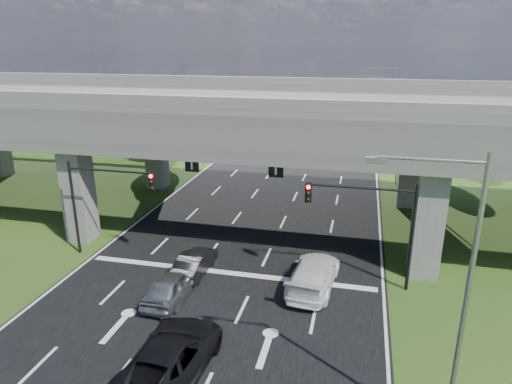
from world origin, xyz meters
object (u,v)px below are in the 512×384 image
at_px(signal_left, 103,193).
at_px(car_trailing, 171,357).
at_px(car_silver, 171,285).
at_px(car_dark, 195,263).
at_px(signal_right, 371,215).
at_px(streetlight_near, 454,285).
at_px(streetlight_beyond, 390,101).
at_px(car_white, 313,274).
at_px(streetlight_far, 397,122).

distance_m(signal_left, car_trailing, 12.66).
xyz_separation_m(car_silver, car_dark, (0.25, 2.82, -0.08)).
relative_size(signal_right, car_silver, 1.34).
height_order(signal_right, signal_left, same).
xyz_separation_m(signal_right, streetlight_near, (2.27, -9.94, 1.66)).
xyz_separation_m(signal_right, streetlight_beyond, (2.27, 36.06, 1.66)).
distance_m(streetlight_near, car_silver, 14.53).
distance_m(streetlight_beyond, car_white, 37.68).
distance_m(signal_left, streetlight_near, 20.56).
height_order(car_dark, car_trailing, car_trailing).
xyz_separation_m(signal_right, signal_left, (-15.65, 0.00, 0.00)).
bearing_deg(car_trailing, signal_left, -45.67).
bearing_deg(car_white, signal_left, 0.66).
bearing_deg(streetlight_near, signal_left, 150.98).
bearing_deg(signal_left, streetlight_beyond, 63.57).
distance_m(streetlight_far, car_silver, 27.21).
height_order(signal_left, streetlight_far, streetlight_far).
xyz_separation_m(signal_left, streetlight_near, (17.92, -9.94, 1.66)).
relative_size(signal_right, streetlight_beyond, 0.60).
height_order(signal_right, streetlight_far, streetlight_far).
xyz_separation_m(signal_right, streetlight_far, (2.27, 20.06, 1.66)).
distance_m(car_dark, car_trailing, 8.48).
relative_size(signal_right, signal_left, 1.00).
distance_m(streetlight_beyond, car_trailing, 46.55).
distance_m(signal_left, streetlight_beyond, 40.30).
distance_m(streetlight_far, car_white, 22.17).
xyz_separation_m(signal_left, car_trailing, (8.07, -9.17, -3.32)).
relative_size(signal_left, car_dark, 1.45).
bearing_deg(streetlight_near, streetlight_far, 90.00).
bearing_deg(streetlight_beyond, car_dark, -107.83).
bearing_deg(streetlight_near, car_white, 119.36).
relative_size(car_silver, car_white, 0.80).
relative_size(car_white, car_trailing, 0.93).
distance_m(streetlight_near, car_white, 11.47).
height_order(streetlight_beyond, car_trailing, streetlight_beyond).
height_order(streetlight_near, streetlight_beyond, same).
distance_m(signal_left, car_silver, 7.69).
xyz_separation_m(streetlight_far, car_trailing, (-9.85, -29.23, -4.98)).
xyz_separation_m(car_dark, car_white, (6.83, 0.00, 0.14)).
height_order(signal_right, car_white, signal_right).
bearing_deg(car_dark, signal_right, -173.04).
xyz_separation_m(car_dark, car_trailing, (2.05, -8.23, 0.16)).
relative_size(signal_left, car_white, 1.07).
bearing_deg(streetlight_near, car_trailing, 175.51).
height_order(car_silver, car_white, car_white).
bearing_deg(car_white, car_trailing, 64.66).
height_order(signal_left, car_silver, signal_left).
bearing_deg(car_dark, car_trailing, 105.35).
height_order(streetlight_far, car_silver, streetlight_far).
xyz_separation_m(signal_left, car_dark, (6.02, -0.94, -3.48)).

